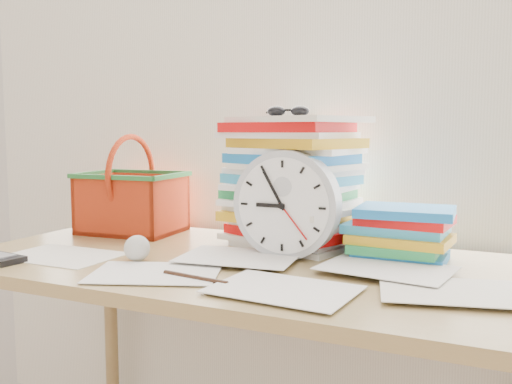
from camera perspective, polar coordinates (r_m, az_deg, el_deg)
The scene contains 10 objects.
curtain at distance 1.71m, azimuth 4.33°, elevation 14.18°, with size 2.40×0.01×2.50m, color white.
desk at distance 1.40m, azimuth -1.46°, elevation -9.82°, with size 1.40×0.70×0.75m.
paper_stack at distance 1.54m, azimuth 3.76°, elevation 1.02°, with size 0.35×0.29×0.35m, color white, non-canonical shape.
clock at distance 1.39m, azimuth 3.10°, elevation -1.26°, with size 0.26×0.26×0.05m, color #B2B7BD.
sunglasses at distance 1.55m, azimuth 3.22°, elevation 8.07°, with size 0.13×0.11×0.03m, color black, non-canonical shape.
book_stack at distance 1.42m, azimuth 14.40°, elevation -4.04°, with size 0.26×0.20×0.13m, color white, non-canonical shape.
basket at distance 1.77m, azimuth -12.32°, elevation 0.70°, with size 0.29×0.23×0.29m, color red, non-canonical shape.
crumpled_ball at distance 1.40m, azimuth -11.83°, elevation -5.51°, with size 0.06×0.06×0.06m, color silver.
pen at distance 1.21m, azimuth -6.13°, elevation -8.53°, with size 0.01×0.01×0.17m, color black.
scattered_papers at distance 1.38m, azimuth -1.47°, elevation -6.60°, with size 1.26×0.42×0.02m, color white, non-canonical shape.
Camera 1 is at (0.60, 0.39, 1.06)m, focal length 40.00 mm.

